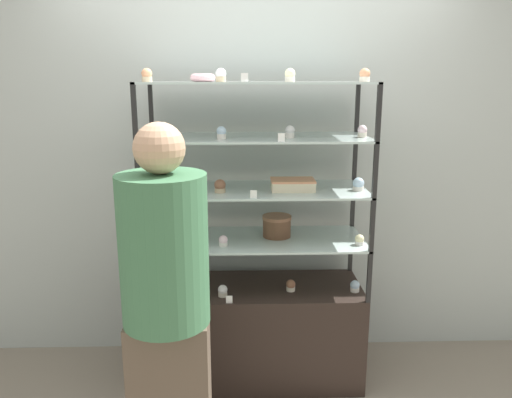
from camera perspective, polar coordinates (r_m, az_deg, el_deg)
The scene contains 34 objects.
ground_plane at distance 3.35m, azimuth 0.00°, elevation -19.42°, with size 20.00×20.00×0.00m, color gray.
back_wall at distance 3.25m, azimuth -0.21°, elevation 4.26°, with size 8.00×0.05×2.60m.
display_base at distance 3.20m, azimuth 0.00°, elevation -14.88°, with size 1.27×0.50×0.60m.
display_riser_lower at distance 2.96m, azimuth 0.00°, elevation -4.88°, with size 1.27×0.50×0.30m.
display_riser_middle at distance 2.88m, azimuth 0.00°, elevation 0.82°, with size 1.27×0.50×0.30m.
display_riser_upper at distance 2.83m, azimuth 0.00°, elevation 6.78°, with size 1.27×0.50×0.30m.
display_riser_top at distance 2.81m, azimuth 0.00°, elevation 12.90°, with size 1.27×0.50×0.30m.
layer_cake_centerpiece at distance 2.98m, azimuth 2.39°, elevation -3.10°, with size 0.17×0.17×0.13m.
sheet_cake_frosted at distance 2.85m, azimuth 4.21°, elevation 1.65°, with size 0.25×0.17×0.06m.
cupcake_0 at distance 3.03m, azimuth -11.11°, elevation -9.79°, with size 0.06×0.06×0.07m.
cupcake_1 at distance 2.93m, azimuth -3.82°, elevation -10.44°, with size 0.06×0.06×0.07m.
cupcake_2 at distance 3.00m, azimuth 3.99°, elevation -9.84°, with size 0.06×0.06×0.07m.
cupcake_3 at distance 3.04m, azimuth 11.23°, elevation -9.75°, with size 0.06×0.06×0.07m.
price_tag_0 at distance 2.84m, azimuth -3.08°, elevation -11.40°, with size 0.04×0.00×0.04m.
cupcake_4 at distance 2.94m, azimuth -11.29°, elevation -4.31°, with size 0.05×0.05×0.06m.
cupcake_5 at distance 2.83m, azimuth -3.77°, elevation -4.81°, with size 0.05×0.05×0.06m.
cupcake_6 at distance 2.90m, azimuth 11.75°, elevation -4.61°, with size 0.05×0.05×0.06m.
price_tag_1 at distance 2.75m, azimuth -7.84°, elevation -5.66°, with size 0.04×0.00×0.04m.
cupcake_7 at distance 2.78m, azimuth -11.54°, elevation 1.18°, with size 0.06×0.06×0.07m.
cupcake_8 at distance 2.79m, azimuth -4.14°, elevation 1.46°, with size 0.06×0.06×0.07m.
cupcake_9 at distance 2.89m, azimuth 11.62°, elevation 1.63°, with size 0.06×0.06×0.07m.
price_tag_2 at distance 2.65m, azimuth -0.28°, elevation 0.54°, with size 0.04×0.00×0.04m.
cupcake_10 at distance 2.81m, azimuth -11.98°, elevation 7.47°, with size 0.05×0.05×0.07m.
cupcake_11 at distance 2.72m, azimuth -3.98°, elevation 7.55°, with size 0.05×0.05×0.07m.
cupcake_12 at distance 2.77m, azimuth 3.89°, elevation 7.66°, with size 0.05×0.05×0.07m.
cupcake_13 at distance 2.85m, azimuth 12.05°, elevation 7.57°, with size 0.05×0.05×0.07m.
price_tag_3 at distance 2.60m, azimuth 2.93°, elevation 7.04°, with size 0.04×0.00×0.04m.
cupcake_14 at distance 2.81m, azimuth -12.37°, elevation 13.65°, with size 0.06×0.06×0.07m.
cupcake_15 at distance 2.75m, azimuth -4.04°, elevation 13.93°, with size 0.06×0.06×0.07m.
cupcake_16 at distance 2.77m, azimuth 3.91°, elevation 13.93°, with size 0.06×0.06×0.07m.
cupcake_17 at distance 2.81m, azimuth 12.33°, elevation 13.65°, with size 0.06×0.06×0.07m.
price_tag_4 at distance 2.58m, azimuth -1.32°, elevation 13.71°, with size 0.04×0.00×0.04m.
donut_glazed at distance 2.86m, azimuth -6.10°, elevation 13.63°, with size 0.14×0.14×0.04m.
customer_figure at distance 2.29m, azimuth -10.24°, elevation -10.96°, with size 0.39×0.39×1.66m.
Camera 1 is at (-0.08, -2.81, 1.83)m, focal length 35.00 mm.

